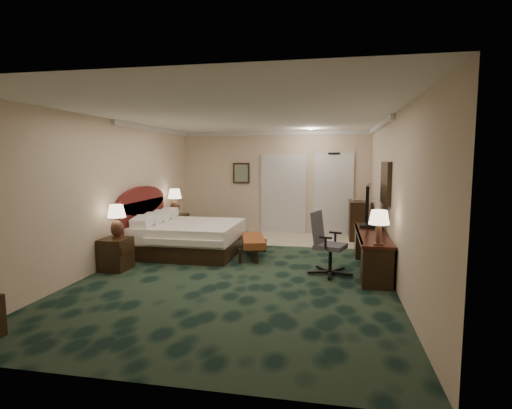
% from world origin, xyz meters
% --- Properties ---
extents(floor, '(5.00, 7.50, 0.00)m').
position_xyz_m(floor, '(0.00, 0.00, 0.00)').
color(floor, black).
rests_on(floor, ground).
extents(ceiling, '(5.00, 7.50, 0.00)m').
position_xyz_m(ceiling, '(0.00, 0.00, 2.70)').
color(ceiling, white).
rests_on(ceiling, wall_back).
extents(wall_back, '(5.00, 0.00, 2.70)m').
position_xyz_m(wall_back, '(0.00, 3.75, 1.35)').
color(wall_back, beige).
rests_on(wall_back, ground).
extents(wall_front, '(5.00, 0.00, 2.70)m').
position_xyz_m(wall_front, '(0.00, -3.75, 1.35)').
color(wall_front, beige).
rests_on(wall_front, ground).
extents(wall_left, '(0.00, 7.50, 2.70)m').
position_xyz_m(wall_left, '(-2.50, 0.00, 1.35)').
color(wall_left, beige).
rests_on(wall_left, ground).
extents(wall_right, '(0.00, 7.50, 2.70)m').
position_xyz_m(wall_right, '(2.50, 0.00, 1.35)').
color(wall_right, beige).
rests_on(wall_right, ground).
extents(crown_molding, '(5.00, 7.50, 0.10)m').
position_xyz_m(crown_molding, '(0.00, 0.00, 2.65)').
color(crown_molding, silver).
rests_on(crown_molding, wall_back).
extents(tile_patch, '(3.20, 1.70, 0.01)m').
position_xyz_m(tile_patch, '(0.90, 2.90, 0.01)').
color(tile_patch, beige).
rests_on(tile_patch, ground).
extents(headboard, '(0.12, 2.00, 1.40)m').
position_xyz_m(headboard, '(-2.44, 1.00, 0.70)').
color(headboard, '#4F130E').
rests_on(headboard, ground).
extents(entry_door, '(1.02, 0.06, 2.18)m').
position_xyz_m(entry_door, '(1.55, 3.72, 1.05)').
color(entry_door, silver).
rests_on(entry_door, ground).
extents(closet_doors, '(1.20, 0.06, 2.10)m').
position_xyz_m(closet_doors, '(0.25, 3.71, 1.05)').
color(closet_doors, '#B6B4B0').
rests_on(closet_doors, ground).
extents(wall_art, '(0.45, 0.06, 0.55)m').
position_xyz_m(wall_art, '(-0.90, 3.71, 1.60)').
color(wall_art, '#516E61').
rests_on(wall_art, wall_back).
extents(wall_mirror, '(0.05, 0.95, 0.75)m').
position_xyz_m(wall_mirror, '(2.46, 0.60, 1.55)').
color(wall_mirror, white).
rests_on(wall_mirror, wall_right).
extents(bed, '(2.01, 1.86, 0.64)m').
position_xyz_m(bed, '(-1.39, 1.04, 0.32)').
color(bed, white).
rests_on(bed, ground).
extents(nightstand_near, '(0.45, 0.52, 0.57)m').
position_xyz_m(nightstand_near, '(-2.25, -0.43, 0.28)').
color(nightstand_near, black).
rests_on(nightstand_near, ground).
extents(nightstand_far, '(0.51, 0.58, 0.64)m').
position_xyz_m(nightstand_far, '(-2.23, 2.27, 0.32)').
color(nightstand_far, black).
rests_on(nightstand_far, ground).
extents(lamp_near, '(0.38, 0.38, 0.60)m').
position_xyz_m(lamp_near, '(-2.23, -0.40, 0.87)').
color(lamp_near, black).
rests_on(lamp_near, nightstand_near).
extents(lamp_far, '(0.33, 0.33, 0.62)m').
position_xyz_m(lamp_far, '(-2.24, 2.29, 0.95)').
color(lamp_far, black).
rests_on(lamp_far, nightstand_far).
extents(bed_bench, '(0.71, 1.27, 0.41)m').
position_xyz_m(bed_bench, '(-0.02, 0.95, 0.20)').
color(bed_bench, brown).
rests_on(bed_bench, ground).
extents(desk, '(0.50, 2.34, 0.68)m').
position_xyz_m(desk, '(2.23, 0.39, 0.34)').
color(desk, black).
rests_on(desk, ground).
extents(tv, '(0.21, 1.05, 0.81)m').
position_xyz_m(tv, '(2.21, 1.04, 1.08)').
color(tv, black).
rests_on(tv, desk).
extents(desk_lamp, '(0.39, 0.39, 0.54)m').
position_xyz_m(desk_lamp, '(2.23, -0.64, 0.95)').
color(desk_lamp, black).
rests_on(desk_lamp, desk).
extents(desk_chair, '(0.78, 0.76, 1.08)m').
position_xyz_m(desk_chair, '(1.52, -0.02, 0.54)').
color(desk_chair, '#46464A').
rests_on(desk_chair, ground).
extents(minibar, '(0.50, 0.91, 0.96)m').
position_xyz_m(minibar, '(2.20, 3.20, 0.48)').
color(minibar, black).
rests_on(minibar, ground).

